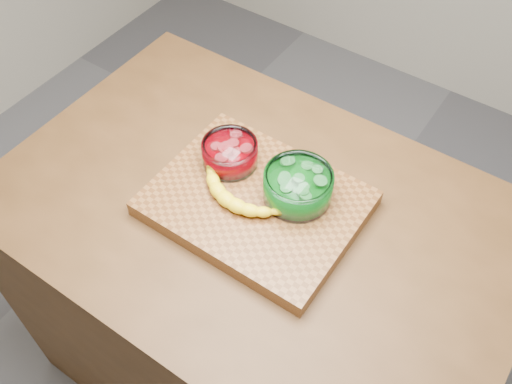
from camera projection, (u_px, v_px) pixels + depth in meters
The scene contains 6 objects.
ground at pixel (256, 365), 1.99m from camera, with size 3.50×3.50×0.00m, color #5A595E.
counter at pixel (256, 304), 1.64m from camera, with size 1.20×0.80×0.90m, color #4D3017.
cutting_board at pixel (256, 203), 1.27m from camera, with size 0.45×0.35×0.04m, color brown.
bowl_red at pixel (230, 153), 1.30m from camera, with size 0.13×0.13×0.06m.
bowl_green at pixel (298, 186), 1.23m from camera, with size 0.15×0.15×0.07m.
banana at pixel (239, 191), 1.25m from camera, with size 0.25×0.13×0.04m, color yellow, non-canonical shape.
Camera 1 is at (0.44, -0.64, 1.92)m, focal length 40.00 mm.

